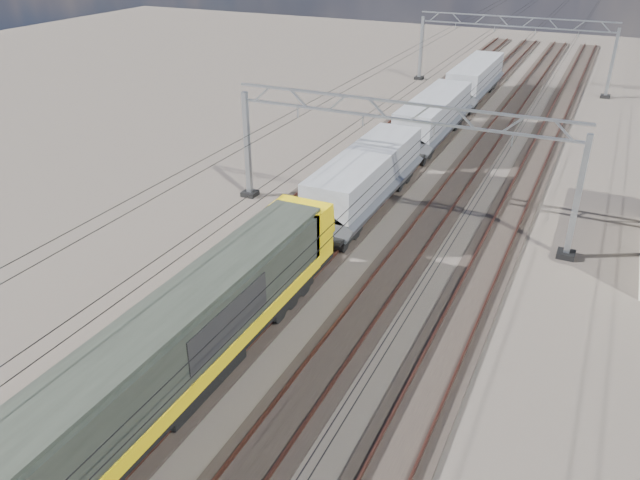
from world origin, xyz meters
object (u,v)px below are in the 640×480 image
at_px(hopper_wagon_third, 475,78).
at_px(catenary_gantry_far, 512,50).
at_px(hopper_wagon_mid, 434,115).
at_px(locomotive, 184,340).
at_px(hopper_wagon_lead, 366,177).
at_px(catenary_gantry_mid, 396,159).

bearing_deg(hopper_wagon_third, catenary_gantry_far, 73.51).
distance_m(catenary_gantry_far, hopper_wagon_mid, 21.12).
height_order(catenary_gantry_far, locomotive, catenary_gantry_far).
relative_size(catenary_gantry_far, hopper_wagon_mid, 1.53).
height_order(locomotive, hopper_wagon_third, locomotive).
distance_m(catenary_gantry_far, hopper_wagon_third, 7.24).
bearing_deg(hopper_wagon_lead, locomotive, -90.00).
relative_size(catenary_gantry_mid, hopper_wagon_mid, 1.53).
bearing_deg(locomotive, hopper_wagon_lead, 90.00).
xyz_separation_m(catenary_gantry_far, hopper_wagon_third, (-2.00, -6.76, -1.67)).
relative_size(catenary_gantry_far, hopper_wagon_third, 1.53).
height_order(catenary_gantry_mid, hopper_wagon_lead, catenary_gantry_mid).
height_order(catenary_gantry_mid, hopper_wagon_third, catenary_gantry_mid).
xyz_separation_m(hopper_wagon_mid, hopper_wagon_third, (0.00, 14.20, 0.00)).
bearing_deg(hopper_wagon_third, catenary_gantry_mid, -86.09).
height_order(catenary_gantry_mid, hopper_wagon_mid, catenary_gantry_mid).
bearing_deg(locomotive, hopper_wagon_mid, 90.00).
distance_m(locomotive, hopper_wagon_mid, 31.90).
relative_size(catenary_gantry_far, hopper_wagon_lead, 1.53).
xyz_separation_m(locomotive, hopper_wagon_mid, (-0.00, 31.90, -0.09)).
height_order(catenary_gantry_far, hopper_wagon_mid, catenary_gantry_far).
relative_size(catenary_gantry_mid, locomotive, 0.94).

